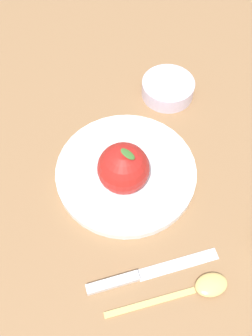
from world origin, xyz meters
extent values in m
plane|color=olive|center=(0.00, 0.00, 0.00)|extent=(2.40, 2.40, 0.00)
cylinder|color=white|center=(-0.01, 0.01, 0.01)|extent=(0.24, 0.24, 0.02)
torus|color=white|center=(-0.01, 0.01, 0.01)|extent=(0.24, 0.24, 0.01)
sphere|color=#B21E19|center=(0.00, -0.01, 0.06)|extent=(0.08, 0.08, 0.08)
cylinder|color=#4C3319|center=(0.00, -0.01, 0.10)|extent=(0.00, 0.00, 0.01)
ellipsoid|color=#386628|center=(0.01, -0.01, 0.11)|extent=(0.03, 0.02, 0.01)
cylinder|color=silver|center=(-0.09, 0.20, 0.02)|extent=(0.10, 0.10, 0.03)
torus|color=silver|center=(-0.09, 0.20, 0.03)|extent=(0.10, 0.10, 0.01)
cylinder|color=#AB9FAF|center=(-0.09, 0.20, 0.03)|extent=(0.08, 0.08, 0.01)
cube|color=silver|center=(0.15, -0.04, 0.00)|extent=(0.07, 0.12, 0.00)
cube|color=silver|center=(0.11, -0.13, 0.01)|extent=(0.05, 0.08, 0.01)
ellipsoid|color=#D8B766|center=(0.21, -0.03, 0.01)|extent=(0.05, 0.06, 0.01)
cube|color=#D8B766|center=(0.16, -0.11, 0.00)|extent=(0.07, 0.12, 0.01)
camera|label=1|loc=(0.22, -0.22, 0.55)|focal=40.18mm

